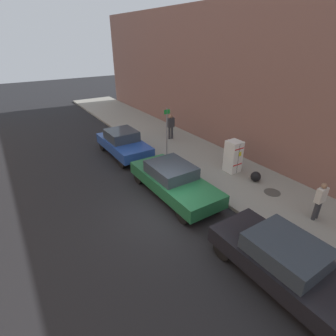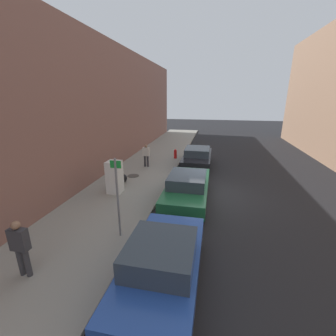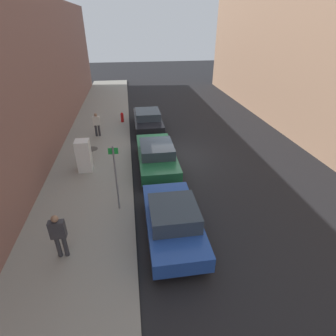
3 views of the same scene
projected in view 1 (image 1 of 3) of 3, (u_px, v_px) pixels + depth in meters
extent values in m
plane|color=black|center=(163.00, 214.00, 10.33)|extent=(80.00, 80.00, 0.00)
cube|color=gray|center=(243.00, 182.00, 12.49)|extent=(4.08, 44.00, 0.14)
cube|color=#7F564C|center=(298.00, 90.00, 12.17)|extent=(1.88, 39.60, 8.05)
cube|color=white|center=(233.00, 156.00, 12.98)|extent=(0.67, 0.68, 1.61)
cube|color=black|center=(238.00, 159.00, 12.72)|extent=(0.01, 0.01, 1.52)
cube|color=yellow|center=(240.00, 154.00, 12.66)|extent=(0.16, 0.01, 0.22)
cube|color=red|center=(240.00, 149.00, 12.49)|extent=(0.60, 0.01, 0.05)
cube|color=red|center=(237.00, 165.00, 12.87)|extent=(0.60, 0.01, 0.05)
cylinder|color=#47443F|center=(272.00, 192.00, 11.48)|extent=(0.70, 0.70, 0.02)
cylinder|color=slate|center=(167.00, 133.00, 14.44)|extent=(0.07, 0.07, 2.75)
cube|color=#198C33|center=(167.00, 112.00, 13.90)|extent=(0.36, 0.02, 0.24)
sphere|color=black|center=(256.00, 176.00, 12.30)|extent=(0.48, 0.48, 0.48)
cylinder|color=#333338|center=(318.00, 209.00, 9.73)|extent=(0.14, 0.14, 0.75)
cylinder|color=#333338|center=(315.00, 211.00, 9.63)|extent=(0.14, 0.14, 0.75)
cube|color=beige|center=(321.00, 195.00, 9.38)|extent=(0.44, 0.22, 0.57)
sphere|color=#8C664C|center=(324.00, 186.00, 9.21)|extent=(0.20, 0.20, 0.20)
cylinder|color=#333338|center=(172.00, 133.00, 17.42)|extent=(0.14, 0.14, 0.80)
cylinder|color=#333338|center=(169.00, 133.00, 17.32)|extent=(0.14, 0.14, 0.80)
cube|color=#333338|center=(171.00, 123.00, 17.05)|extent=(0.47, 0.22, 0.60)
sphere|color=#8C664C|center=(171.00, 116.00, 16.87)|extent=(0.22, 0.22, 0.22)
cube|color=#23479E|center=(124.00, 145.00, 15.17)|extent=(1.80, 4.10, 0.55)
cube|color=#2D3842|center=(121.00, 135.00, 15.07)|extent=(1.58, 1.72, 0.55)
cylinder|color=black|center=(148.00, 155.00, 14.59)|extent=(0.22, 0.72, 0.72)
cylinder|color=black|center=(122.00, 161.00, 13.84)|extent=(0.22, 0.72, 0.72)
cylinder|color=black|center=(126.00, 140.00, 16.75)|extent=(0.22, 0.72, 0.72)
cylinder|color=black|center=(103.00, 144.00, 15.99)|extent=(0.22, 0.72, 0.72)
cube|color=#1E6038|center=(174.00, 183.00, 11.31)|extent=(1.85, 4.75, 0.55)
cube|color=#2D3842|center=(171.00, 170.00, 11.25)|extent=(1.62, 2.00, 0.50)
cylinder|color=black|center=(215.00, 202.00, 10.48)|extent=(0.22, 0.69, 0.69)
cylinder|color=black|center=(183.00, 215.00, 9.71)|extent=(0.22, 0.69, 0.69)
cylinder|color=black|center=(167.00, 168.00, 13.15)|extent=(0.22, 0.69, 0.69)
cylinder|color=black|center=(139.00, 176.00, 12.38)|extent=(0.22, 0.69, 0.69)
cube|color=black|center=(291.00, 269.00, 7.11)|extent=(1.85, 4.66, 0.55)
cube|color=#2D3842|center=(287.00, 249.00, 7.04)|extent=(1.63, 1.96, 0.50)
cylinder|color=black|center=(257.00, 231.00, 8.92)|extent=(0.22, 0.67, 0.67)
cylinder|color=black|center=(223.00, 249.00, 8.15)|extent=(0.22, 0.67, 0.67)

